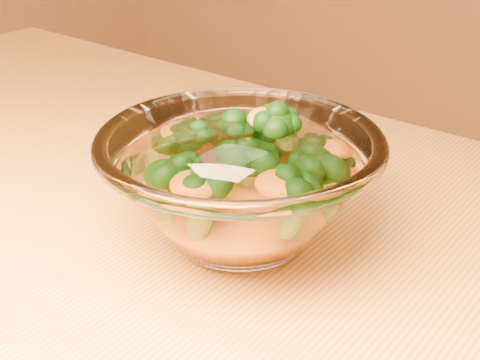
% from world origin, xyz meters
% --- Properties ---
extents(table, '(1.20, 0.80, 0.75)m').
position_xyz_m(table, '(0.00, 0.00, 0.65)').
color(table, '#C5823B').
rests_on(table, ground).
extents(glass_bowl, '(0.22, 0.22, 0.10)m').
position_xyz_m(glass_bowl, '(0.09, 0.09, 0.80)').
color(glass_bowl, white).
rests_on(glass_bowl, table).
extents(cheese_sauce, '(0.11, 0.11, 0.03)m').
position_xyz_m(cheese_sauce, '(0.09, 0.09, 0.78)').
color(cheese_sauce, orange).
rests_on(cheese_sauce, glass_bowl).
extents(broccoli_heap, '(0.15, 0.13, 0.08)m').
position_xyz_m(broccoli_heap, '(0.08, 0.10, 0.81)').
color(broccoli_heap, black).
rests_on(broccoli_heap, cheese_sauce).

